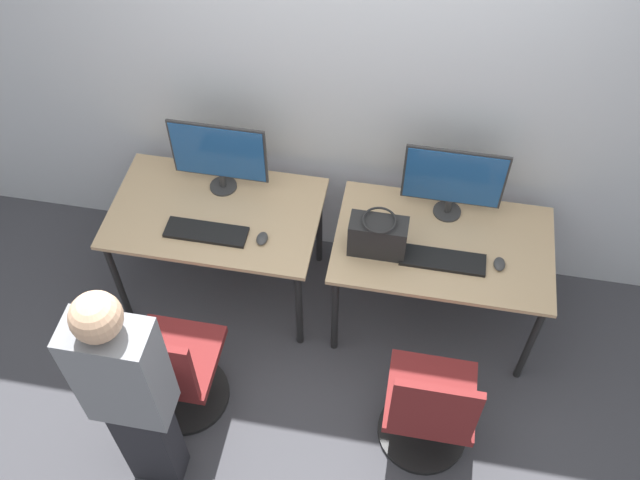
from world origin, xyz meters
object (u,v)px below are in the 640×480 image
Objects in this scene: office_chair_left at (174,373)px; mouse_right at (499,264)px; monitor_left at (219,155)px; monitor_right at (453,180)px; person_left at (130,394)px; handbag at (378,236)px; office_chair_right at (429,412)px; keyboard_left at (206,232)px; keyboard_right at (443,260)px; mouse_left at (262,239)px.

office_chair_left is 9.87× the size of mouse_right.
monitor_left is at bearing 88.58° from office_chair_left.
office_chair_left is 1.66× the size of monitor_right.
person_left reaches higher than monitor_right.
office_chair_right is at bearing -61.94° from handbag.
monitor_right is at bearing 43.82° from handbag.
handbag is (-0.64, -0.01, 0.10)m from mouse_right.
monitor_left is 1.20× the size of keyboard_left.
office_chair_right is (1.32, 0.39, -0.47)m from person_left.
keyboard_right is 0.78m from office_chair_right.
office_chair_right is at bearing -87.78° from keyboard_right.
office_chair_left is at bearing -179.17° from office_chair_right.
keyboard_left is 4.96× the size of mouse_left.
mouse_left is at bearing 1.05° from keyboard_left.
mouse_right is at bearing 0.61° from handbag.
monitor_left is 1.74m from office_chair_right.
monitor_left is 5.95× the size of mouse_left.
monitor_left is 1.20× the size of keyboard_right.
keyboard_left is 1.27m from keyboard_right.
office_chair_right is at bearing 16.24° from person_left.
mouse_left is 1.10m from person_left.
mouse_right is at bearing -10.64° from monitor_left.
person_left is 3.46× the size of keyboard_right.
monitor_right is (1.30, 1.43, 0.12)m from person_left.
office_chair_left is (-0.33, -0.68, -0.36)m from mouse_left.
handbag is (-0.35, -0.33, -0.14)m from monitor_right.
mouse_left is (0.31, -0.35, -0.24)m from monitor_left.
office_chair_right reaches higher than keyboard_right.
mouse_left is at bearing -178.01° from keyboard_right.
monitor_left and monitor_right have the same top height.
keyboard_left is (0.00, -0.35, -0.24)m from monitor_left.
handbag is at bearing 37.52° from office_chair_left.
person_left is 17.16× the size of mouse_right.
office_chair_left is 0.60m from person_left.
handbag is at bearing -179.39° from mouse_right.
office_chair_left is 1.27m from handbag.
mouse_left is 0.30× the size of handbag.
office_chair_right is at bearing -33.74° from mouse_left.
person_left is at bearing -90.61° from office_chair_left.
monitor_left is at bearing 169.36° from mouse_right.
mouse_left is at bearing 146.26° from office_chair_right.
keyboard_left is 1.05m from person_left.
handbag reaches higher than mouse_right.
monitor_left is 1.33m from keyboard_right.
office_chair_left is at bearing -116.21° from mouse_left.
monitor_left is 1.60m from mouse_right.
keyboard_right is at bearing -2.23° from handbag.
mouse_left is 1.00× the size of mouse_right.
monitor_left is 1.18m from office_chair_left.
monitor_right is 0.60× the size of office_chair_right.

